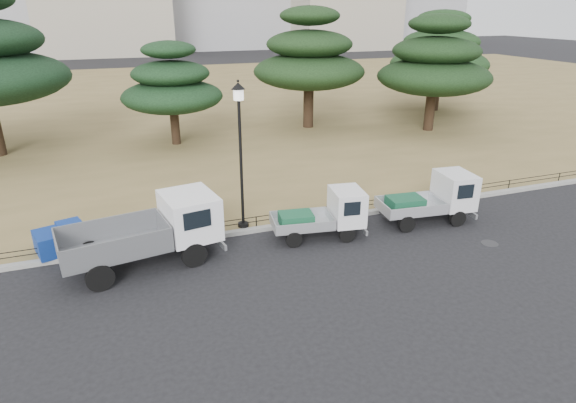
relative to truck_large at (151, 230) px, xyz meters
name	(u,v)px	position (x,y,z in m)	size (l,w,h in m)	color
ground	(308,258)	(4.88, -1.48, -1.19)	(220.00, 220.00, 0.00)	black
lawn	(178,101)	(4.88, 29.12, -1.12)	(120.00, 56.00, 0.15)	olive
curb	(283,226)	(4.88, 1.12, -1.11)	(120.00, 0.25, 0.16)	gray
truck_large	(151,230)	(0.00, 0.00, 0.00)	(5.17, 2.71, 2.15)	black
truck_kei_front	(325,214)	(6.08, -0.11, -0.32)	(3.46, 1.84, 1.75)	black
truck_kei_rear	(433,198)	(10.58, -0.27, -0.25)	(3.76, 1.90, 1.90)	black
street_lamp	(240,133)	(3.41, 1.42, 2.56)	(0.48, 0.48, 5.33)	black
pipe_fence	(281,215)	(4.88, 1.27, -0.75)	(38.00, 0.04, 0.40)	black
tarp_pile	(62,239)	(-2.82, 1.66, -0.62)	(1.86, 1.58, 1.07)	navy
manhole	(490,243)	(11.38, -2.68, -1.19)	(0.60, 0.60, 0.01)	#2D2D30
pine_center_left	(172,86)	(2.70, 14.34, 2.40)	(5.87, 5.87, 5.97)	black
pine_center_right	(309,59)	(11.90, 15.74, 3.49)	(7.37, 7.37, 7.82)	black
pine_east_near	(435,65)	(19.16, 12.14, 3.20)	(7.28, 7.28, 7.36)	black
pine_east_far	(440,54)	(23.67, 17.77, 3.32)	(7.53, 7.53, 7.57)	black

